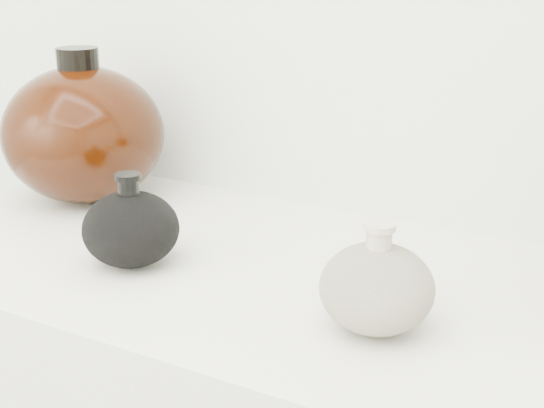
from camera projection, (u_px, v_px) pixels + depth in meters
The scene contains 3 objects.
black_gourd_vase at pixel (131, 228), 0.95m from camera, with size 0.15×0.15×0.12m.
cream_gourd_vase at pixel (377, 287), 0.79m from camera, with size 0.15×0.15×0.12m.
left_round_pot at pixel (84, 134), 1.18m from camera, with size 0.27×0.27×0.24m.
Camera 1 is at (0.38, 0.19, 1.28)m, focal length 50.00 mm.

